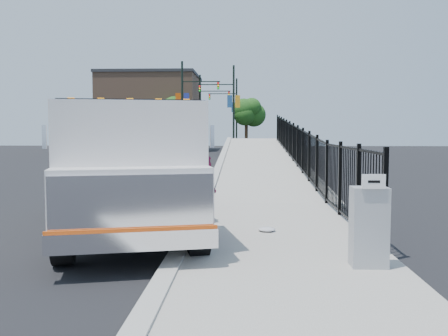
{
  "coord_description": "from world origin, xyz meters",
  "views": [
    {
      "loc": [
        1.15,
        -10.52,
        2.26
      ],
      "look_at": [
        0.64,
        2.0,
        1.29
      ],
      "focal_mm": 40.0,
      "sensor_mm": 36.0,
      "label": 1
    }
  ],
  "objects": [
    {
      "name": "ground",
      "position": [
        0.0,
        0.0,
        0.0
      ],
      "size": [
        120.0,
        120.0,
        0.0
      ],
      "primitive_type": "plane",
      "color": "black",
      "rests_on": "ground"
    },
    {
      "name": "sidewalk",
      "position": [
        1.93,
        -2.0,
        0.06
      ],
      "size": [
        3.55,
        12.0,
        0.12
      ],
      "primitive_type": "cube",
      "color": "#9E998E",
      "rests_on": "ground"
    },
    {
      "name": "curb",
      "position": [
        0.0,
        -2.0,
        0.08
      ],
      "size": [
        0.3,
        12.0,
        0.16
      ],
      "primitive_type": "cube",
      "color": "#ADAAA3",
      "rests_on": "ground"
    },
    {
      "name": "ramp",
      "position": [
        2.12,
        16.0,
        0.0
      ],
      "size": [
        3.95,
        24.06,
        3.19
      ],
      "primitive_type": "cube",
      "rotation": [
        0.06,
        0.0,
        0.0
      ],
      "color": "#9E998E",
      "rests_on": "ground"
    },
    {
      "name": "iron_fence",
      "position": [
        3.55,
        12.0,
        0.9
      ],
      "size": [
        0.1,
        28.0,
        1.8
      ],
      "primitive_type": "cube",
      "color": "black",
      "rests_on": "ground"
    },
    {
      "name": "truck",
      "position": [
        -1.43,
        0.57,
        1.57
      ],
      "size": [
        4.44,
        8.52,
        2.79
      ],
      "rotation": [
        0.0,
        0.0,
        0.24
      ],
      "color": "black",
      "rests_on": "ground"
    },
    {
      "name": "worker",
      "position": [
        0.4,
        -0.68,
        0.94
      ],
      "size": [
        0.41,
        0.61,
        1.64
      ],
      "primitive_type": "imported",
      "rotation": [
        0.0,
        0.0,
        1.55
      ],
      "color": "maroon",
      "rests_on": "sidewalk"
    },
    {
      "name": "utility_cabinet",
      "position": [
        3.1,
        -2.76,
        0.75
      ],
      "size": [
        0.55,
        0.4,
        1.25
      ],
      "primitive_type": "cube",
      "color": "gray",
      "rests_on": "sidewalk"
    },
    {
      "name": "arrow_sign",
      "position": [
        3.1,
        -2.98,
        1.48
      ],
      "size": [
        0.35,
        0.04,
        0.22
      ],
      "primitive_type": "cube",
      "color": "white",
      "rests_on": "utility_cabinet"
    },
    {
      "name": "debris",
      "position": [
        1.63,
        -0.11,
        0.17
      ],
      "size": [
        0.37,
        0.37,
        0.09
      ],
      "primitive_type": "ellipsoid",
      "color": "silver",
      "rests_on": "sidewalk"
    },
    {
      "name": "light_pole_0",
      "position": [
        -3.79,
        31.69,
        4.36
      ],
      "size": [
        3.77,
        0.22,
        8.0
      ],
      "color": "black",
      "rests_on": "ground"
    },
    {
      "name": "light_pole_1",
      "position": [
        -0.12,
        34.45,
        4.36
      ],
      "size": [
        3.77,
        0.22,
        8.0
      ],
      "color": "black",
      "rests_on": "ground"
    },
    {
      "name": "light_pole_2",
      "position": [
        -3.2,
        42.05,
        4.36
      ],
      "size": [
        3.78,
        0.22,
        8.0
      ],
      "color": "black",
      "rests_on": "ground"
    },
    {
      "name": "light_pole_3",
      "position": [
        -0.04,
        45.92,
        4.36
      ],
      "size": [
        3.78,
        0.22,
        8.0
      ],
      "color": "black",
      "rests_on": "ground"
    },
    {
      "name": "tree_0",
      "position": [
        -5.75,
        37.6,
        3.95
      ],
      "size": [
        2.64,
        2.64,
        5.32
      ],
      "color": "#382314",
      "rests_on": "ground"
    },
    {
      "name": "tree_1",
      "position": [
        1.36,
        41.77,
        3.92
      ],
      "size": [
        2.31,
        2.31,
        5.15
      ],
      "color": "#382314",
      "rests_on": "ground"
    },
    {
      "name": "tree_2",
      "position": [
        -5.33,
        48.54,
        3.96
      ],
      "size": [
        2.91,
        2.91,
        5.46
      ],
      "color": "#382314",
      "rests_on": "ground"
    },
    {
      "name": "building",
      "position": [
        -9.0,
        44.0,
        4.0
      ],
      "size": [
        10.0,
        10.0,
        8.0
      ],
      "primitive_type": "cube",
      "color": "#8C664C",
      "rests_on": "ground"
    }
  ]
}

